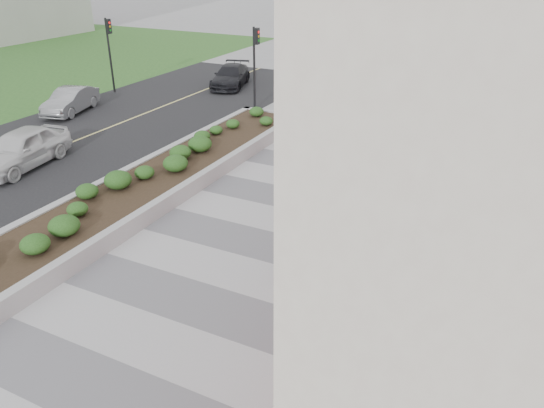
{
  "coord_description": "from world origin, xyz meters",
  "views": [
    {
      "loc": [
        5.86,
        -6.74,
        7.75
      ],
      "look_at": [
        -0.28,
        5.51,
        1.1
      ],
      "focal_mm": 35.0,
      "sensor_mm": 36.0,
      "label": 1
    }
  ],
  "objects_px": {
    "traffic_signal_far": "(109,44)",
    "car_silver": "(70,101)",
    "skateboarder": "(289,244)",
    "traffic_signal_near": "(255,56)",
    "car_dark": "(230,76)",
    "planter": "(160,176)",
    "car_white": "(21,149)"
  },
  "relations": [
    {
      "from": "planter",
      "to": "traffic_signal_far",
      "type": "bearing_deg",
      "value": 137.54
    },
    {
      "from": "car_white",
      "to": "car_dark",
      "type": "bearing_deg",
      "value": 79.6
    },
    {
      "from": "traffic_signal_far",
      "to": "car_silver",
      "type": "xyz_separation_m",
      "value": [
        0.93,
        -4.34,
        -2.13
      ]
    },
    {
      "from": "traffic_signal_far",
      "to": "skateboarder",
      "type": "bearing_deg",
      "value": -36.34
    },
    {
      "from": "planter",
      "to": "traffic_signal_far",
      "type": "height_order",
      "value": "traffic_signal_far"
    },
    {
      "from": "planter",
      "to": "car_white",
      "type": "distance_m",
      "value": 6.06
    },
    {
      "from": "car_white",
      "to": "car_silver",
      "type": "xyz_separation_m",
      "value": [
        -4.0,
        6.44,
        -0.11
      ]
    },
    {
      "from": "traffic_signal_near",
      "to": "traffic_signal_far",
      "type": "xyz_separation_m",
      "value": [
        -9.2,
        -0.5,
        0.0
      ]
    },
    {
      "from": "traffic_signal_near",
      "to": "car_dark",
      "type": "xyz_separation_m",
      "value": [
        -3.82,
        3.82,
        -2.12
      ]
    },
    {
      "from": "traffic_signal_near",
      "to": "car_dark",
      "type": "bearing_deg",
      "value": 135.01
    },
    {
      "from": "skateboarder",
      "to": "traffic_signal_near",
      "type": "bearing_deg",
      "value": 104.72
    },
    {
      "from": "traffic_signal_near",
      "to": "skateboarder",
      "type": "height_order",
      "value": "traffic_signal_near"
    },
    {
      "from": "planter",
      "to": "traffic_signal_far",
      "type": "xyz_separation_m",
      "value": [
        -10.93,
        10.0,
        2.34
      ]
    },
    {
      "from": "traffic_signal_near",
      "to": "car_white",
      "type": "distance_m",
      "value": 12.23
    },
    {
      "from": "traffic_signal_near",
      "to": "car_silver",
      "type": "distance_m",
      "value": 9.82
    },
    {
      "from": "car_dark",
      "to": "car_silver",
      "type": "bearing_deg",
      "value": -134.27
    },
    {
      "from": "traffic_signal_near",
      "to": "car_dark",
      "type": "relative_size",
      "value": 0.96
    },
    {
      "from": "planter",
      "to": "car_silver",
      "type": "distance_m",
      "value": 11.49
    },
    {
      "from": "skateboarder",
      "to": "car_dark",
      "type": "xyz_separation_m",
      "value": [
        -11.86,
        17.0,
        -0.03
      ]
    },
    {
      "from": "car_silver",
      "to": "car_dark",
      "type": "relative_size",
      "value": 0.87
    },
    {
      "from": "car_white",
      "to": "car_dark",
      "type": "distance_m",
      "value": 15.11
    },
    {
      "from": "car_dark",
      "to": "car_white",
      "type": "bearing_deg",
      "value": -108.77
    },
    {
      "from": "planter",
      "to": "car_silver",
      "type": "bearing_deg",
      "value": 150.49
    },
    {
      "from": "skateboarder",
      "to": "car_silver",
      "type": "relative_size",
      "value": 0.34
    },
    {
      "from": "car_white",
      "to": "car_dark",
      "type": "relative_size",
      "value": 0.99
    },
    {
      "from": "traffic_signal_near",
      "to": "traffic_signal_far",
      "type": "relative_size",
      "value": 1.0
    },
    {
      "from": "traffic_signal_near",
      "to": "car_dark",
      "type": "height_order",
      "value": "traffic_signal_near"
    },
    {
      "from": "planter",
      "to": "traffic_signal_far",
      "type": "relative_size",
      "value": 4.29
    },
    {
      "from": "traffic_signal_far",
      "to": "car_silver",
      "type": "distance_m",
      "value": 4.92
    },
    {
      "from": "planter",
      "to": "traffic_signal_near",
      "type": "bearing_deg",
      "value": 99.35
    },
    {
      "from": "planter",
      "to": "car_silver",
      "type": "xyz_separation_m",
      "value": [
        -10.0,
        5.66,
        0.21
      ]
    },
    {
      "from": "traffic_signal_far",
      "to": "car_white",
      "type": "distance_m",
      "value": 12.03
    }
  ]
}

